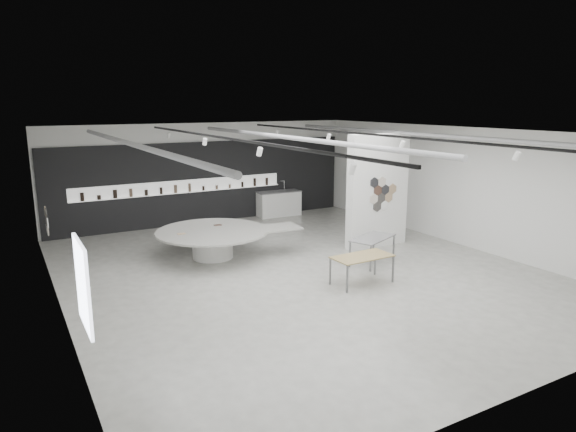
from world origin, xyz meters
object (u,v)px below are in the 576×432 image
partition_column (378,191)px  sample_table_wood (362,258)px  sample_table_stone (373,240)px  kitchen_counter (279,203)px  display_island (215,240)px

partition_column → sample_table_wood: partition_column is taller
partition_column → sample_table_stone: bearing=-132.3°
sample_table_wood → kitchen_counter: bearing=76.1°
kitchen_counter → display_island: bearing=-133.9°
display_island → sample_table_wood: display_island is taller
sample_table_stone → kitchen_counter: kitchen_counter is taller
partition_column → display_island: size_ratio=0.83×
display_island → sample_table_wood: (2.43, -3.97, 0.13)m
display_island → sample_table_stone: display_island is taller
sample_table_stone → kitchen_counter: 6.94m
partition_column → sample_table_wood: size_ratio=2.27×
sample_table_wood → partition_column: bearing=45.4°
display_island → sample_table_stone: bearing=-33.3°
partition_column → kitchen_counter: bearing=96.0°
kitchen_counter → sample_table_wood: bearing=-100.9°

